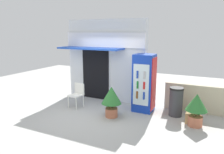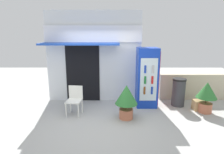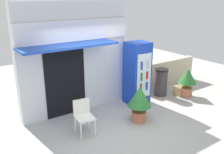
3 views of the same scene
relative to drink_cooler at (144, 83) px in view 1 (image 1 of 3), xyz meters
The scene contains 9 objects.
ground 2.06m from the drink_cooler, 146.33° to the right, with size 16.00×16.00×0.00m, color #B2B2AD.
storefront_building 2.01m from the drink_cooler, 160.93° to the left, with size 3.28×1.07×3.13m.
drink_cooler is the anchor object (origin of this frame).
plastic_chair 2.40m from the drink_cooler, 163.43° to the right, with size 0.47×0.50×0.85m.
potted_plant_near_shop 1.28m from the drink_cooler, 127.01° to the right, with size 0.64×0.64×0.99m.
potted_plant_curbside 1.85m from the drink_cooler, 17.90° to the right, with size 0.61×0.61×0.96m.
trash_bin 1.18m from the drink_cooler, ahead, with size 0.44×0.44×0.93m.
stone_boundary_wall 2.16m from the drink_cooler, 18.42° to the left, with size 2.79×0.21×0.93m, color beige.
cardboard_box 1.87m from the drink_cooler, 12.92° to the right, with size 0.40×0.31×0.32m, color tan.
Camera 1 is at (3.62, -5.77, 2.65)m, focal length 34.44 mm.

